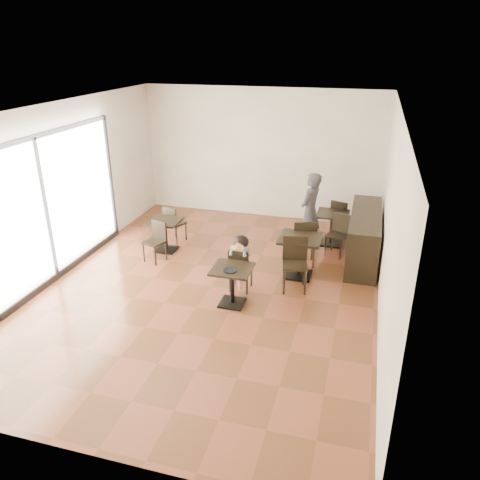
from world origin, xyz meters
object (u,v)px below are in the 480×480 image
(chair_mid_b, at_px, (295,265))
(chair_left_b, at_px, (154,242))
(adult_patron, at_px, (310,211))
(chair_mid_a, at_px, (304,242))
(cafe_table_back, at_px, (332,229))
(chair_left_a, at_px, (175,223))
(chair_back_a, at_px, (341,218))
(chair_back_b, at_px, (337,236))
(child_table, at_px, (232,286))
(cafe_table_mid, at_px, (299,257))
(child, at_px, (241,263))
(cafe_table_left, at_px, (166,235))
(child_chair, at_px, (241,268))

(chair_mid_b, distance_m, chair_left_b, 2.99)
(adult_patron, distance_m, chair_mid_a, 0.94)
(cafe_table_back, height_order, chair_left_a, chair_left_a)
(adult_patron, distance_m, chair_back_a, 1.12)
(chair_back_b, bearing_deg, chair_mid_b, -90.19)
(child_table, bearing_deg, cafe_table_mid, 54.99)
(child, relative_size, cafe_table_back, 1.44)
(chair_mid_b, bearing_deg, chair_back_a, 66.04)
(chair_left_b, relative_size, chair_back_b, 0.95)
(chair_left_a, bearing_deg, adult_patron, -152.29)
(child, xyz_separation_m, cafe_table_left, (-2.02, 1.21, -0.18))
(chair_mid_b, height_order, chair_left_b, chair_mid_b)
(chair_left_a, distance_m, chair_left_b, 1.10)
(chair_left_a, bearing_deg, chair_back_a, -141.00)
(adult_patron, relative_size, chair_left_b, 2.00)
(cafe_table_mid, relative_size, cafe_table_back, 1.12)
(child, height_order, chair_mid_a, child)
(child_chair, distance_m, cafe_table_left, 2.35)
(cafe_table_mid, bearing_deg, chair_mid_a, 90.00)
(chair_mid_b, relative_size, chair_back_b, 1.12)
(child, relative_size, cafe_table_mid, 1.29)
(chair_back_a, bearing_deg, chair_mid_a, 89.81)
(cafe_table_left, bearing_deg, chair_left_a, 90.00)
(child, height_order, chair_left_a, child)
(chair_mid_a, distance_m, chair_back_b, 0.87)
(chair_mid_a, bearing_deg, child, 43.07)
(chair_back_b, bearing_deg, child, -109.01)
(child_table, height_order, chair_left_a, chair_left_a)
(chair_left_b, xyz_separation_m, chair_back_a, (3.56, 2.41, 0.02))
(cafe_table_left, height_order, cafe_table_back, cafe_table_back)
(cafe_table_mid, height_order, cafe_table_left, cafe_table_mid)
(chair_back_a, bearing_deg, chair_mid_b, 97.01)
(chair_mid_b, bearing_deg, child, -177.34)
(child_table, bearing_deg, chair_back_a, 66.91)
(child_table, relative_size, cafe_table_mid, 0.85)
(child, xyz_separation_m, chair_left_b, (-2.02, 0.66, -0.11))
(chair_left_a, height_order, chair_left_b, same)
(chair_mid_b, bearing_deg, cafe_table_back, 66.79)
(cafe_table_mid, bearing_deg, chair_left_a, 161.92)
(cafe_table_back, distance_m, chair_mid_a, 1.27)
(chair_mid_b, distance_m, chair_back_a, 2.89)
(child_table, bearing_deg, chair_left_a, 131.10)
(cafe_table_back, xyz_separation_m, chair_mid_a, (-0.45, -1.18, 0.13))
(chair_back_b, bearing_deg, chair_left_b, -140.72)
(cafe_table_mid, height_order, chair_left_a, chair_left_a)
(cafe_table_left, height_order, chair_mid_b, chair_mid_b)
(child_table, bearing_deg, cafe_table_back, 65.56)
(adult_patron, distance_m, chair_left_a, 3.01)
(child, height_order, adult_patron, adult_patron)
(child, distance_m, cafe_table_mid, 1.24)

